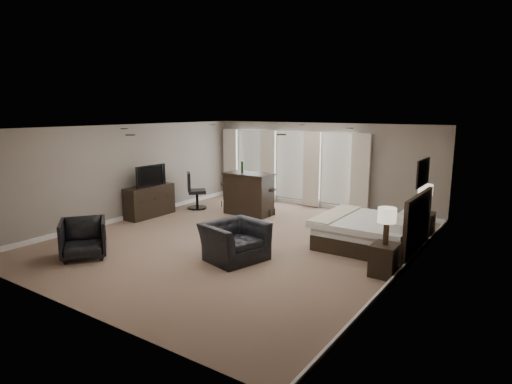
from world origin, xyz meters
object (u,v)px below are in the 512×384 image
Objects in this scene: armchair_far at (83,236)px; bar_stool_right at (269,202)px; bar_counter at (249,194)px; desk_chair at (197,191)px; nightstand_near at (384,260)px; nightstand_far at (423,225)px; lamp_near at (386,226)px; dresser at (150,201)px; bed at (366,218)px; armchair_near at (235,235)px; lamp_far at (425,199)px; bar_stool_left at (227,195)px; tv at (149,184)px.

armchair_far is 5.26m from bar_stool_right.
bar_counter is 1.74m from desk_chair.
nightstand_far is at bearing 90.00° from nightstand_near.
lamp_near is at bearing -27.98° from armchair_far.
bar_counter is at bearing 38.91° from dresser.
nightstand_near is at bearing -58.46° from bed.
desk_chair is at bearing -173.05° from nightstand_far.
bed is 1.76× the size of armchair_near.
armchair_far reaches higher than dresser.
bed is at bearing -121.54° from lamp_far.
lamp_near is (0.89, -1.45, 0.27)m from bed.
nightstand_far is 5.86m from bar_stool_left.
nightstand_far is 0.58× the size of tv.
dresser is 1.91× the size of bar_stool_right.
lamp_near is 0.58× the size of armchair_near.
armchair_far is at bearing -64.39° from dresser.
tv is at bearing -115.91° from bar_stool_left.
desk_chair is at bearing -173.05° from lamp_far.
lamp_far is (0.00, 2.90, 0.01)m from lamp_near.
nightstand_far is 0.75× the size of bar_stool_right.
armchair_far reaches higher than nightstand_far.
armchair_near is at bearing -126.53° from nightstand_far.
nightstand_near is 5.96m from armchair_far.
dresser is at bearing 174.64° from nightstand_near.
dresser is at bearing -115.91° from bar_stool_left.
lamp_near is 6.97m from dresser.
nightstand_near is at bearing -90.00° from nightstand_far.
armchair_far is at bearing -138.90° from bed.
bar_stool_left is 0.96× the size of bar_stool_right.
bar_counter is at bearing 165.86° from bed.
tv is (-6.92, -2.25, 0.01)m from lamp_far.
bed is at bearing -121.54° from nightstand_far.
nightstand_near is 4.91m from bar_stool_right.
armchair_far is at bearing -155.24° from lamp_near.
tv reaches higher than dresser.
desk_chair is at bearing -129.11° from bar_stool_left.
nightstand_near is at bearing -25.81° from bar_stool_left.
bed is 2.32× the size of armchair_far.
desk_chair is at bearing -18.01° from tv.
desk_chair is (0.48, 1.47, -0.38)m from tv.
nightstand_near is 0.86× the size of lamp_near.
bed is 1.72m from lamp_far.
armchair_far is 1.16× the size of bar_stool_left.
bed reaches higher than dresser.
armchair_near reaches higher than tv.
lamp_near is 2.94m from armchair_near.
bed is at bearing 7.57° from dresser.
nightstand_near is 0.77× the size of bar_stool_left.
lamp_near is 0.66× the size of tv.
armchair_near is at bearing -20.76° from armchair_far.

